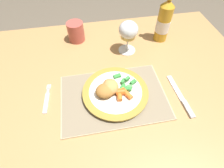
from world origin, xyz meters
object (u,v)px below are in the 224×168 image
table_knife (182,99)px  bottle (164,21)px  dining_table (117,93)px  dinner_plate (115,92)px  drinking_cup (76,31)px  fork (47,101)px  wine_glass (128,31)px

table_knife → bottle: bearing=83.0°
dining_table → bottle: 0.38m
dinner_plate → bottle: bearing=46.5°
table_knife → drinking_cup: size_ratio=2.13×
table_knife → bottle: size_ratio=0.71×
table_knife → fork: bearing=170.5°
bottle → drinking_cup: bearing=170.7°
fork → wine_glass: bearing=32.2°
fork → wine_glass: (0.35, 0.22, 0.10)m
bottle → drinking_cup: size_ratio=3.00×
drinking_cup → bottle: bearing=-9.3°
dining_table → fork: size_ratio=9.13×
dining_table → table_knife: bearing=-34.5°
drinking_cup → dining_table: bearing=-62.4°
dining_table → dinner_plate: bearing=-107.1°
wine_glass → bottle: bearing=17.5°
dining_table → drinking_cup: (-0.14, 0.28, 0.15)m
dining_table → drinking_cup: drinking_cup is taller
fork → dining_table: bearing=13.0°
dining_table → table_knife: 0.27m
wine_glass → fork: bearing=-147.8°
dinner_plate → fork: 0.25m
dining_table → wine_glass: 0.27m
dining_table → wine_glass: bearing=64.4°
dinner_plate → wine_glass: size_ratio=1.63×
dinner_plate → wine_glass: (0.10, 0.24, 0.08)m
wine_glass → bottle: 0.19m
fork → drinking_cup: drinking_cup is taller
wine_glass → bottle: size_ratio=0.54×
fork → bottle: (0.52, 0.27, 0.09)m
dining_table → table_knife: size_ratio=5.93×
fork → table_knife: (0.48, -0.08, 0.00)m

